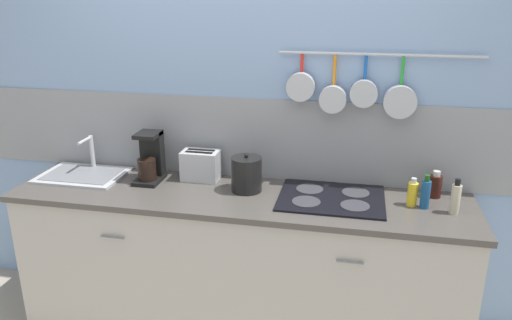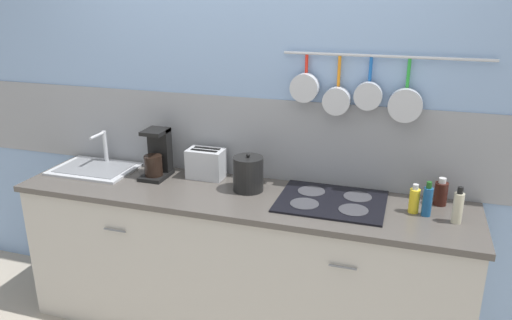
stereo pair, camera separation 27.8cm
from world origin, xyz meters
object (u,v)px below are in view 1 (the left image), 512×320
object	(u,v)px
bottle_dish_soap	(435,186)
bottle_cooking_wine	(412,193)
kettle	(246,174)
coffee_maker	(150,160)
bottle_olive_oil	(456,198)
bottle_sesame_oil	(425,194)
toaster	(201,165)

from	to	relation	value
bottle_dish_soap	bottle_cooking_wine	bearing A→B (deg)	-133.00
bottle_dish_soap	kettle	bearing A→B (deg)	-173.32
coffee_maker	kettle	world-z (taller)	coffee_maker
kettle	bottle_olive_oil	xyz separation A→B (m)	(1.14, -0.08, -0.02)
coffee_maker	bottle_cooking_wine	distance (m)	1.55
bottle_dish_soap	coffee_maker	bearing A→B (deg)	-177.51
coffee_maker	bottle_dish_soap	distance (m)	1.69
coffee_maker	bottle_cooking_wine	bearing A→B (deg)	-2.71
kettle	bottle_cooking_wine	bearing A→B (deg)	-1.31
coffee_maker	bottle_olive_oil	world-z (taller)	coffee_maker
kettle	coffee_maker	bearing A→B (deg)	175.20
kettle	bottle_sesame_oil	size ratio (longest dim) A/B	1.21
bottle_olive_oil	coffee_maker	bearing A→B (deg)	175.59
toaster	bottle_cooking_wine	bearing A→B (deg)	-6.28
coffee_maker	bottle_dish_soap	size ratio (longest dim) A/B	1.95
bottle_sesame_oil	bottle_olive_oil	xyz separation A→B (m)	(0.15, -0.04, 0.00)
toaster	bottle_cooking_wine	world-z (taller)	toaster
bottle_cooking_wine	bottle_sesame_oil	size ratio (longest dim) A/B	0.84
toaster	bottle_cooking_wine	distance (m)	1.26
bottle_sesame_oil	bottle_dish_soap	xyz separation A→B (m)	(0.07, 0.17, -0.01)
bottle_dish_soap	bottle_olive_oil	world-z (taller)	bottle_olive_oil
toaster	bottle_cooking_wine	size ratio (longest dim) A/B	1.53
kettle	bottle_olive_oil	distance (m)	1.15
coffee_maker	bottle_olive_oil	bearing A→B (deg)	-4.41
toaster	kettle	xyz separation A→B (m)	(0.32, -0.12, 0.01)
bottle_dish_soap	toaster	bearing A→B (deg)	-179.62
kettle	bottle_cooking_wine	size ratio (longest dim) A/B	1.44
coffee_maker	toaster	world-z (taller)	coffee_maker
bottle_sesame_oil	bottle_cooking_wine	bearing A→B (deg)	161.22
toaster	bottle_dish_soap	bearing A→B (deg)	0.38
bottle_cooking_wine	bottle_olive_oil	size ratio (longest dim) A/B	0.81
bottle_olive_oil	kettle	bearing A→B (deg)	175.80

